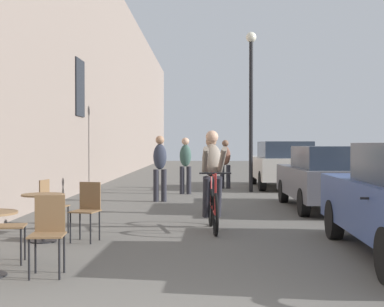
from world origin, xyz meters
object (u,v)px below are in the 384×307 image
Objects in this scene: cafe_chair_mid_toward_wall at (87,207)px; street_lamp at (251,91)px; pedestrian_mid at (160,164)px; cafe_chair_near_toward_wall at (3,222)px; cyclist_on_bicycle at (212,182)px; parked_car_third at (282,164)px; pedestrian_near at (211,170)px; cafe_table_mid at (43,207)px; parked_car_second at (327,177)px; cafe_chair_near_toward_street at (48,229)px; pedestrian_furthest at (225,161)px; cafe_chair_mid_toward_street at (50,203)px; pedestrian_far at (185,162)px.

street_lamp is (3.23, 8.57, 2.59)m from cafe_chair_mid_toward_wall.
cafe_chair_near_toward_wall is at bearing -100.68° from pedestrian_mid.
cyclist_on_bicycle is at bearing -100.04° from street_lamp.
parked_car_third is (3.77, 4.50, -0.14)m from pedestrian_mid.
cyclist_on_bicycle is 2.02m from pedestrian_near.
cafe_table_mid is 5.91m from pedestrian_mid.
parked_car_second reaches higher than cafe_chair_mid_toward_wall.
parked_car_second is at bearing -73.61° from street_lamp.
cafe_chair_near_toward_street is at bearing -126.01° from parked_car_second.
pedestrian_furthest is at bearing 75.74° from cafe_chair_mid_toward_wall.
cafe_chair_near_toward_street is 1.00× the size of cafe_chair_mid_toward_street.
parked_car_second is (4.53, 6.23, 0.22)m from cafe_chair_near_toward_street.
cafe_table_mid is 0.44× the size of pedestrian_near.
cyclist_on_bicycle is (2.65, 0.60, 0.29)m from cafe_chair_mid_toward_street.
pedestrian_near reaches higher than cafe_table_mid.
pedestrian_near is 6.63m from pedestrian_furthest.
cafe_table_mid is at bearing -153.84° from cyclist_on_bicycle.
pedestrian_mid is 0.34× the size of street_lamp.
cyclist_on_bicycle is 0.44× the size of parked_car_second.
parked_car_third is (5.08, 10.24, 0.28)m from cafe_table_mid.
cafe_chair_mid_toward_street is (-0.02, 2.17, 0.00)m from cafe_chair_near_toward_wall.
street_lamp is 5.24m from parked_car_second.
cafe_chair_near_toward_street is 0.22× the size of parked_car_second.
parked_car_second is (3.31, -3.74, -0.20)m from pedestrian_far.
cafe_chair_mid_toward_street is at bearing 90.57° from cafe_chair_near_toward_wall.
pedestrian_near is 4.66m from pedestrian_far.
pedestrian_furthest is (0.57, 6.60, -0.02)m from pedestrian_near.
parked_car_third is at bearing 70.26° from pedestrian_near.
cafe_chair_mid_toward_street is at bearing -105.29° from pedestrian_mid.
pedestrian_near is at bearing 58.99° from cafe_chair_mid_toward_wall.
pedestrian_mid reaches higher than parked_car_third.
cafe_chair_near_toward_wall is 1.73m from cafe_chair_mid_toward_wall.
pedestrian_far is at bearing 78.28° from cafe_chair_near_toward_wall.
cafe_chair_mid_toward_wall is at bearing -138.13° from parked_car_second.
parked_car_second is (5.20, 4.15, 0.22)m from cafe_table_mid.
cafe_chair_mid_toward_wall is 0.20× the size of parked_car_third.
parked_car_third is at bearing 53.25° from street_lamp.
pedestrian_mid is at bearing 105.77° from cyclist_on_bicycle.
parked_car_second is (5.28, 3.49, 0.22)m from cafe_chair_mid_toward_street.
cafe_chair_mid_toward_wall is (-0.02, 2.16, 0.00)m from cafe_chair_near_toward_street.
pedestrian_far reaches higher than pedestrian_furthest.
cafe_chair_mid_toward_street is 7.50m from pedestrian_far.
cafe_table_mid is 0.81× the size of cafe_chair_mid_toward_wall.
cafe_chair_mid_toward_street is at bearing 105.23° from cafe_chair_near_toward_street.
cafe_chair_mid_toward_street is 6.33m from parked_car_second.
street_lamp reaches higher than parked_car_second.
cafe_chair_near_toward_wall is at bearing -101.72° from pedestrian_far.
cafe_chair_near_toward_street is 5.71m from pedestrian_near.
street_lamp is 1.22× the size of parked_car_second.
parked_car_third reaches higher than cafe_chair_mid_toward_street.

